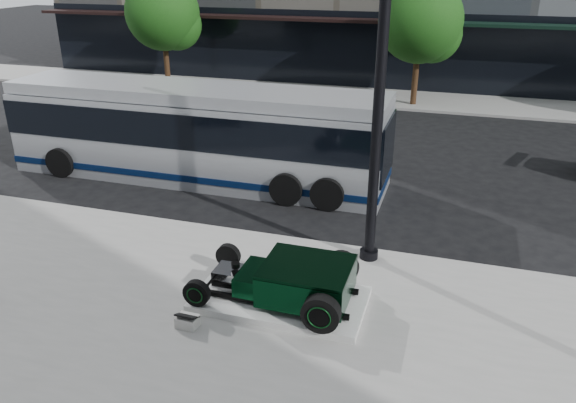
% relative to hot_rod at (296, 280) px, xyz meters
% --- Properties ---
extents(ground, '(120.00, 120.00, 0.00)m').
position_rel_hot_rod_xyz_m(ground, '(-0.52, 4.85, -0.70)').
color(ground, black).
rests_on(ground, ground).
extents(sidewalk_far, '(70.00, 4.00, 0.12)m').
position_rel_hot_rod_xyz_m(sidewalk_far, '(-0.52, 18.85, -0.64)').
color(sidewalk_far, gray).
rests_on(sidewalk_far, ground).
extents(street_trees, '(29.80, 3.80, 5.70)m').
position_rel_hot_rod_xyz_m(street_trees, '(0.63, 17.92, 3.07)').
color(street_trees, black).
rests_on(street_trees, sidewalk_far).
extents(display_plinth, '(3.40, 1.80, 0.15)m').
position_rel_hot_rod_xyz_m(display_plinth, '(-0.33, -0.00, -0.50)').
color(display_plinth, silver).
rests_on(display_plinth, sidewalk_near).
extents(hot_rod, '(3.22, 2.00, 0.81)m').
position_rel_hot_rod_xyz_m(hot_rod, '(0.00, 0.00, 0.00)').
color(hot_rod, black).
rests_on(hot_rod, display_plinth).
extents(info_plaque, '(0.41, 0.31, 0.31)m').
position_rel_hot_rod_xyz_m(info_plaque, '(-1.75, -1.28, -0.45)').
color(info_plaque, silver).
rests_on(info_plaque, sidewalk_near).
extents(lamppost, '(0.42, 0.42, 7.72)m').
position_rel_hot_rod_xyz_m(lamppost, '(1.05, 2.37, 2.99)').
color(lamppost, black).
rests_on(lamppost, sidewalk_near).
extents(transit_bus, '(12.12, 2.88, 2.92)m').
position_rel_hot_rod_xyz_m(transit_bus, '(-5.16, 6.25, 0.79)').
color(transit_bus, silver).
rests_on(transit_bus, ground).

